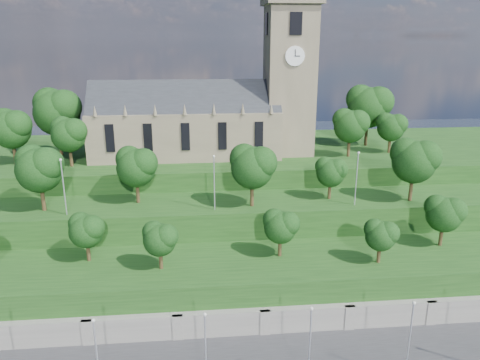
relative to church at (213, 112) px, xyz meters
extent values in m
cube|color=slate|center=(-0.79, -33.98, -20.02)|extent=(160.00, 2.00, 5.00)
cube|color=slate|center=(-15.79, -34.78, -20.02)|extent=(1.20, 0.60, 5.00)
cube|color=slate|center=(-5.79, -34.78, -20.02)|extent=(1.20, 0.60, 5.00)
cube|color=slate|center=(4.21, -34.78, -20.02)|extent=(1.20, 0.60, 5.00)
cube|color=slate|center=(14.21, -34.78, -20.02)|extent=(1.20, 0.60, 5.00)
cube|color=slate|center=(24.21, -34.78, -20.02)|extent=(1.20, 0.60, 5.00)
cube|color=#193D14|center=(-0.79, -27.98, -18.52)|extent=(160.00, 12.00, 8.00)
cube|color=#193D14|center=(-0.79, -16.98, -16.52)|extent=(160.00, 10.00, 12.00)
cube|color=#193D14|center=(-0.79, 4.02, -15.02)|extent=(160.00, 32.00, 15.00)
cube|color=brown|center=(-4.79, 0.02, -3.52)|extent=(32.00, 12.00, 8.00)
cube|color=black|center=(-4.79, 0.02, 0.48)|extent=(32.00, 10.18, 10.18)
cone|color=brown|center=(-18.79, -5.98, 1.38)|extent=(0.70, 0.70, 1.80)
cone|color=brown|center=(-14.12, -5.98, 1.38)|extent=(0.70, 0.70, 1.80)
cone|color=brown|center=(-9.46, -5.98, 1.38)|extent=(0.70, 0.70, 1.80)
cone|color=brown|center=(-4.79, -5.98, 1.38)|extent=(0.70, 0.70, 1.80)
cone|color=brown|center=(-0.12, -5.98, 1.38)|extent=(0.70, 0.70, 1.80)
cone|color=brown|center=(4.54, -5.98, 1.38)|extent=(0.70, 0.70, 1.80)
cone|color=brown|center=(9.21, -5.98, 1.38)|extent=(0.70, 0.70, 1.80)
cube|color=black|center=(-16.79, -6.06, -3.02)|extent=(1.40, 0.25, 4.50)
cube|color=black|center=(-10.79, -6.06, -3.02)|extent=(1.40, 0.25, 4.50)
cube|color=black|center=(-4.79, -6.06, -3.02)|extent=(1.40, 0.25, 4.50)
cube|color=black|center=(1.21, -6.06, -3.02)|extent=(1.40, 0.25, 4.50)
cube|color=black|center=(7.21, -6.06, -3.02)|extent=(1.40, 0.25, 4.50)
cube|color=brown|center=(13.21, 0.02, 4.98)|extent=(8.00, 8.00, 25.00)
cube|color=brown|center=(13.21, 0.02, 18.08)|extent=(9.20, 9.20, 1.20)
cube|color=black|center=(13.21, -4.06, 14.48)|extent=(2.00, 0.25, 3.50)
cube|color=black|center=(13.21, 4.10, 14.48)|extent=(2.00, 0.25, 3.50)
cube|color=black|center=(9.13, 0.02, 14.48)|extent=(0.25, 2.00, 3.50)
cube|color=black|center=(17.29, 0.02, 14.48)|extent=(0.25, 2.00, 3.50)
cylinder|color=white|center=(13.21, -4.10, 9.48)|extent=(3.20, 0.30, 3.20)
cylinder|color=white|center=(17.33, 0.02, 9.48)|extent=(0.30, 3.20, 3.20)
cube|color=black|center=(13.21, -4.28, 9.98)|extent=(0.12, 0.05, 1.10)
cube|color=black|center=(13.61, -4.28, 9.48)|extent=(0.80, 0.05, 0.12)
cylinder|color=#332514|center=(-16.98, -25.98, -13.16)|extent=(0.48, 0.48, 2.72)
sphere|color=black|center=(-16.98, -25.98, -10.54)|extent=(4.22, 4.22, 4.22)
sphere|color=black|center=(-16.14, -26.41, -9.91)|extent=(3.17, 3.17, 3.17)
sphere|color=black|center=(-17.72, -25.46, -9.69)|extent=(2.96, 2.96, 2.96)
cylinder|color=#332514|center=(-7.77, -28.98, -13.23)|extent=(0.47, 0.47, 2.58)
sphere|color=black|center=(-7.77, -28.98, -10.74)|extent=(4.01, 4.01, 4.01)
sphere|color=black|center=(-6.97, -29.39, -10.14)|extent=(3.01, 3.01, 3.01)
sphere|color=black|center=(-8.48, -28.48, -9.94)|extent=(2.81, 2.81, 2.81)
cylinder|color=#332514|center=(7.21, -26.98, -13.18)|extent=(0.48, 0.48, 2.69)
sphere|color=black|center=(7.21, -26.98, -10.57)|extent=(4.19, 4.19, 4.19)
sphere|color=black|center=(8.05, -27.40, -9.94)|extent=(3.14, 3.14, 3.14)
sphere|color=black|center=(6.47, -26.46, -9.73)|extent=(2.93, 2.93, 2.93)
cylinder|color=#332514|center=(19.17, -29.98, -13.31)|extent=(0.47, 0.47, 2.42)
sphere|color=black|center=(19.17, -29.98, -10.97)|extent=(3.77, 3.77, 3.77)
sphere|color=black|center=(19.92, -30.36, -10.40)|extent=(2.83, 2.83, 2.83)
sphere|color=black|center=(18.51, -29.51, -10.21)|extent=(2.64, 2.64, 2.64)
cylinder|color=#332514|center=(29.37, -25.98, -13.01)|extent=(0.49, 0.49, 3.03)
sphere|color=black|center=(29.37, -25.98, -10.08)|extent=(4.71, 4.71, 4.71)
sphere|color=black|center=(30.31, -26.46, -9.37)|extent=(3.53, 3.53, 3.53)
sphere|color=black|center=(28.54, -25.40, -9.14)|extent=(3.30, 3.30, 3.30)
cylinder|color=#332514|center=(-24.31, -17.98, -8.54)|extent=(0.54, 0.54, 3.96)
sphere|color=black|center=(-24.31, -17.98, -4.71)|extent=(6.17, 6.17, 6.17)
sphere|color=black|center=(-23.07, -18.60, -3.78)|extent=(4.62, 4.62, 4.62)
sphere|color=black|center=(-25.38, -17.21, -3.47)|extent=(4.32, 4.32, 4.32)
cylinder|color=#332514|center=(-11.69, -15.98, -8.74)|extent=(0.52, 0.52, 3.56)
sphere|color=black|center=(-11.69, -15.98, -5.30)|extent=(5.54, 5.54, 5.54)
sphere|color=black|center=(-10.58, -16.54, -4.47)|extent=(4.15, 4.15, 4.15)
sphere|color=black|center=(-12.66, -15.29, -4.19)|extent=(3.88, 3.88, 3.88)
cylinder|color=#332514|center=(4.54, -18.98, -8.61)|extent=(0.53, 0.53, 3.83)
sphere|color=black|center=(4.54, -18.98, -4.91)|extent=(5.95, 5.95, 5.95)
sphere|color=black|center=(5.73, -19.58, -4.02)|extent=(4.46, 4.46, 4.46)
sphere|color=black|center=(3.50, -18.24, -3.72)|extent=(4.17, 4.17, 4.17)
cylinder|color=#332514|center=(16.34, -16.98, -9.17)|extent=(0.48, 0.48, 2.70)
sphere|color=black|center=(16.34, -16.98, -6.56)|extent=(4.20, 4.20, 4.20)
sphere|color=black|center=(17.18, -17.41, -5.93)|extent=(3.15, 3.15, 3.15)
sphere|color=black|center=(15.61, -16.46, -5.72)|extent=(2.94, 2.94, 2.94)
cylinder|color=#332514|center=(27.89, -18.98, -8.52)|extent=(0.54, 0.54, 4.00)
sphere|color=black|center=(27.89, -18.98, -4.66)|extent=(6.22, 6.22, 6.22)
sphere|color=black|center=(29.13, -19.61, -3.73)|extent=(4.66, 4.66, 4.66)
sphere|color=black|center=(26.80, -18.21, -3.42)|extent=(4.35, 4.35, 4.35)
cylinder|color=#332514|center=(-32.51, -3.98, -5.56)|extent=(0.53, 0.53, 3.93)
sphere|color=black|center=(-32.51, -3.98, -1.76)|extent=(6.11, 6.11, 6.11)
sphere|color=black|center=(-31.29, -4.60, -0.84)|extent=(4.58, 4.58, 4.58)
sphere|color=black|center=(-33.58, -3.22, -0.54)|extent=(4.28, 4.28, 4.28)
cylinder|color=#332514|center=(-26.83, 2.02, -5.01)|extent=(0.58, 0.58, 5.03)
sphere|color=black|center=(-26.83, 2.02, -0.14)|extent=(7.83, 7.83, 7.83)
sphere|color=black|center=(-25.26, 1.23, 1.03)|extent=(5.87, 5.87, 5.87)
sphere|color=black|center=(-28.20, 2.99, 1.43)|extent=(5.48, 5.48, 5.48)
cylinder|color=#332514|center=(-23.16, -5.98, -5.80)|extent=(0.51, 0.51, 3.45)
sphere|color=black|center=(-23.16, -5.98, -2.46)|extent=(5.37, 5.37, 5.37)
sphere|color=black|center=(-22.09, -6.52, -1.66)|extent=(4.03, 4.03, 4.03)
sphere|color=black|center=(-24.10, -5.31, -1.39)|extent=(3.76, 3.76, 3.76)
cylinder|color=#332514|center=(23.26, -3.98, -5.73)|extent=(0.52, 0.52, 3.59)
sphere|color=black|center=(23.26, -3.98, -2.26)|extent=(5.58, 5.58, 5.58)
sphere|color=black|center=(24.38, -4.54, -1.43)|extent=(4.18, 4.18, 4.18)
sphere|color=black|center=(22.29, -3.29, -1.15)|extent=(3.90, 3.90, 3.90)
cylinder|color=#332514|center=(29.28, 4.02, -5.06)|extent=(0.58, 0.58, 4.93)
sphere|color=black|center=(29.28, 4.02, -0.29)|extent=(7.67, 7.67, 7.67)
sphere|color=black|center=(30.81, 3.25, 0.86)|extent=(5.75, 5.75, 5.75)
sphere|color=black|center=(27.94, 4.97, 1.25)|extent=(5.37, 5.37, 5.37)
cylinder|color=#332514|center=(31.42, -1.98, -5.98)|extent=(0.50, 0.50, 3.08)
sphere|color=black|center=(31.42, -1.98, -3.00)|extent=(4.79, 4.79, 4.79)
sphere|color=black|center=(32.38, -2.46, -2.28)|extent=(3.60, 3.60, 3.60)
sphere|color=black|center=(30.59, -1.39, -2.04)|extent=(3.36, 3.36, 3.36)
sphere|color=silver|center=(-12.79, -43.48, -11.85)|extent=(0.36, 0.36, 0.36)
cylinder|color=#B2B2B7|center=(-2.79, -43.48, -16.25)|extent=(0.16, 0.16, 8.55)
sphere|color=silver|center=(-2.79, -43.48, -11.85)|extent=(0.36, 0.36, 0.36)
cylinder|color=#B2B2B7|center=(7.21, -43.48, -16.25)|extent=(0.16, 0.16, 8.55)
sphere|color=silver|center=(7.21, -43.48, -11.85)|extent=(0.36, 0.36, 0.36)
cylinder|color=#B2B2B7|center=(17.21, -43.48, -16.25)|extent=(0.16, 0.16, 8.55)
sphere|color=silver|center=(17.21, -43.48, -11.85)|extent=(0.36, 0.36, 0.36)
cylinder|color=#B2B2B7|center=(-20.79, -19.98, -6.76)|extent=(0.16, 0.16, 7.52)
sphere|color=silver|center=(-20.79, -19.98, -2.88)|extent=(0.36, 0.36, 0.36)
cylinder|color=#B2B2B7|center=(-0.79, -19.98, -6.76)|extent=(0.16, 0.16, 7.52)
sphere|color=silver|center=(-0.79, -19.98, -2.88)|extent=(0.36, 0.36, 0.36)
cylinder|color=#B2B2B7|center=(19.21, -19.98, -6.76)|extent=(0.16, 0.16, 7.52)
sphere|color=silver|center=(19.21, -19.98, -2.88)|extent=(0.36, 0.36, 0.36)
camera|label=1|loc=(-3.16, -80.93, 12.60)|focal=35.00mm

